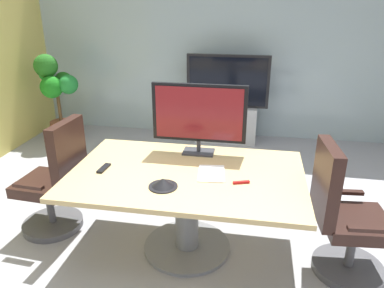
{
  "coord_description": "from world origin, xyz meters",
  "views": [
    {
      "loc": [
        0.61,
        -2.62,
        2.07
      ],
      "look_at": [
        0.1,
        0.27,
        0.89
      ],
      "focal_mm": 34.38,
      "sensor_mm": 36.0,
      "label": 1
    }
  ],
  "objects": [
    {
      "name": "ground_plane",
      "position": [
        0.0,
        0.0,
        0.0
      ],
      "size": [
        7.1,
        7.1,
        0.0
      ],
      "primitive_type": "plane",
      "color": "#99999E"
    },
    {
      "name": "wall_back_glass_partition",
      "position": [
        0.0,
        3.05,
        1.41
      ],
      "size": [
        5.72,
        0.1,
        2.82
      ],
      "primitive_type": "cube",
      "color": "#9EB2B7",
      "rests_on": "ground"
    },
    {
      "name": "conference_table",
      "position": [
        0.1,
        0.02,
        0.56
      ],
      "size": [
        1.89,
        1.19,
        0.74
      ],
      "color": "tan",
      "rests_on": "ground"
    },
    {
      "name": "office_chair_left",
      "position": [
        -1.14,
        0.1,
        0.46
      ],
      "size": [
        0.61,
        0.59,
        1.09
      ],
      "rotation": [
        0.0,
        0.0,
        -1.64
      ],
      "color": "#4C4C51",
      "rests_on": "ground"
    },
    {
      "name": "office_chair_right",
      "position": [
        1.34,
        -0.05,
        0.46
      ],
      "size": [
        0.61,
        0.59,
        1.09
      ],
      "rotation": [
        0.0,
        0.0,
        1.66
      ],
      "color": "#4C4C51",
      "rests_on": "ground"
    },
    {
      "name": "tv_monitor",
      "position": [
        0.13,
        0.44,
        1.1
      ],
      "size": [
        0.84,
        0.18,
        0.64
      ],
      "color": "#333338",
      "rests_on": "conference_table"
    },
    {
      "name": "wall_display_unit",
      "position": [
        0.2,
        2.69,
        0.44
      ],
      "size": [
        1.2,
        0.36,
        1.31
      ],
      "color": "#B7BABC",
      "rests_on": "ground"
    },
    {
      "name": "potted_plant",
      "position": [
        -2.29,
        2.26,
        0.79
      ],
      "size": [
        0.68,
        0.55,
        1.31
      ],
      "color": "brown",
      "rests_on": "ground"
    },
    {
      "name": "conference_phone",
      "position": [
        -0.03,
        -0.25,
        0.77
      ],
      "size": [
        0.22,
        0.22,
        0.07
      ],
      "color": "black",
      "rests_on": "conference_table"
    },
    {
      "name": "remote_control",
      "position": [
        -0.59,
        -0.04,
        0.75
      ],
      "size": [
        0.06,
        0.17,
        0.02
      ],
      "primitive_type": "cube",
      "rotation": [
        0.0,
        0.0,
        -0.07
      ],
      "color": "black",
      "rests_on": "conference_table"
    },
    {
      "name": "whiteboard_marker",
      "position": [
        0.55,
        -0.09,
        0.75
      ],
      "size": [
        0.13,
        0.06,
        0.02
      ],
      "primitive_type": "cube",
      "rotation": [
        0.0,
        0.0,
        0.33
      ],
      "color": "red",
      "rests_on": "conference_table"
    },
    {
      "name": "paper_notepad",
      "position": [
        0.3,
        0.03,
        0.75
      ],
      "size": [
        0.24,
        0.32,
        0.01
      ],
      "primitive_type": "cube",
      "rotation": [
        0.0,
        0.0,
        0.11
      ],
      "color": "white",
      "rests_on": "conference_table"
    }
  ]
}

